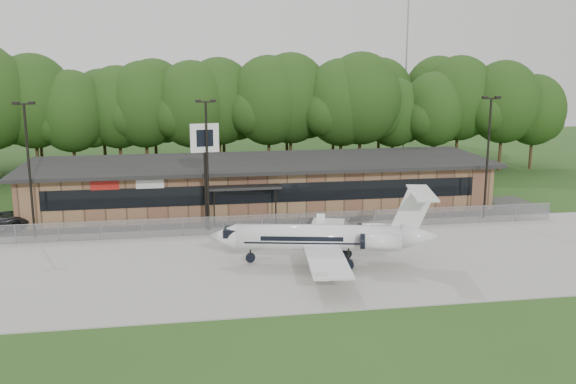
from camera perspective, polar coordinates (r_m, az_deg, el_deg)
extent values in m
plane|color=#294D1B|center=(35.74, 2.39, -10.13)|extent=(160.00, 160.00, 0.00)
cube|color=#9E9B93|center=(43.10, 0.19, -6.12)|extent=(64.00, 18.00, 0.08)
cube|color=#383835|center=(54.02, -1.87, -2.35)|extent=(50.00, 9.00, 0.06)
cube|color=olive|center=(57.93, -2.48, 0.63)|extent=(40.00, 10.00, 4.00)
cube|color=black|center=(53.00, -1.81, -0.12)|extent=(36.00, 0.08, 1.60)
cube|color=black|center=(57.05, -2.44, 2.65)|extent=(41.00, 11.50, 0.30)
cube|color=black|center=(52.06, -3.91, 0.43)|extent=(6.00, 1.60, 0.20)
cube|color=#AC1B15|center=(52.64, -15.98, 0.56)|extent=(2.20, 0.06, 0.70)
cube|color=silver|center=(52.35, -12.18, 0.69)|extent=(2.20, 0.06, 0.70)
cube|color=gray|center=(49.53, -1.18, -2.83)|extent=(46.00, 0.03, 1.50)
cube|color=gray|center=(49.34, -1.18, -1.99)|extent=(46.00, 0.04, 0.04)
cylinder|color=gray|center=(85.40, 10.47, 11.24)|extent=(0.20, 0.20, 25.00)
cylinder|color=black|center=(50.81, -21.99, 1.57)|extent=(0.18, 0.18, 10.00)
cube|color=black|center=(50.21, -22.45, 7.24)|extent=(1.20, 0.12, 0.12)
cube|color=black|center=(50.33, -23.07, 7.28)|extent=(0.45, 0.30, 0.22)
cube|color=black|center=(50.09, -21.84, 7.36)|extent=(0.45, 0.30, 0.22)
cylinder|color=black|center=(49.63, -7.18, 2.13)|extent=(0.18, 0.18, 10.00)
cube|color=black|center=(49.01, -7.34, 7.95)|extent=(1.20, 0.12, 0.12)
cube|color=black|center=(48.99, -7.99, 8.02)|extent=(0.45, 0.30, 0.22)
cube|color=black|center=(49.03, -6.69, 8.05)|extent=(0.45, 0.30, 0.22)
cylinder|color=black|center=(55.50, 17.30, 2.73)|extent=(0.18, 0.18, 10.00)
cube|color=black|center=(54.95, 17.63, 7.93)|extent=(1.20, 0.12, 0.12)
cube|color=black|center=(54.69, 17.12, 8.02)|extent=(0.45, 0.30, 0.22)
cube|color=black|center=(55.19, 18.15, 7.99)|extent=(0.45, 0.30, 0.22)
cylinder|color=silver|center=(41.86, 2.71, -4.16)|extent=(10.72, 3.85, 1.70)
cone|color=silver|center=(42.30, -5.96, -4.04)|extent=(2.43, 2.10, 1.70)
cone|color=silver|center=(42.36, 11.52, -3.98)|extent=(2.63, 2.14, 1.70)
cube|color=silver|center=(38.67, 3.52, -6.30)|extent=(3.60, 6.71, 0.13)
cube|color=silver|center=(45.37, 3.36, -3.50)|extent=(3.60, 6.71, 0.13)
cylinder|color=silver|center=(40.75, 8.11, -4.49)|extent=(2.48, 1.42, 0.95)
cylinder|color=silver|center=(43.29, 7.77, -3.49)|extent=(2.48, 1.42, 0.95)
cube|color=silver|center=(41.89, 10.89, -1.96)|extent=(2.58, 0.68, 3.19)
cube|color=silver|center=(41.69, 11.83, -0.19)|extent=(2.36, 5.06, 0.11)
cube|color=black|center=(42.12, -4.97, -3.67)|extent=(1.30, 1.46, 0.53)
cube|color=black|center=(42.34, 5.29, -6.04)|extent=(1.36, 2.67, 0.74)
cylinder|color=black|center=(42.49, -3.35, -5.94)|extent=(0.75, 0.75, 0.23)
cylinder|color=black|center=(50.10, -7.33, 1.05)|extent=(0.27, 0.27, 7.98)
cube|color=silver|center=(49.58, -7.43, 4.79)|extent=(2.21, 0.59, 2.20)
cube|color=black|center=(49.45, -7.40, 4.77)|extent=(1.29, 0.24, 1.30)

